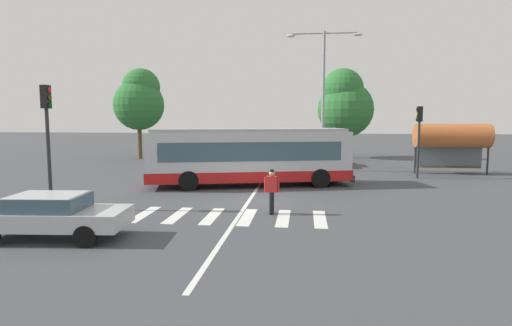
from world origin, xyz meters
TOP-DOWN VIEW (x-y plane):
  - ground_plane at (0.00, 0.00)m, footprint 160.00×160.00m
  - city_transit_bus at (-0.74, 4.10)m, footprint 11.09×5.14m
  - pedestrian_crossing_street at (0.98, -2.45)m, footprint 0.58×0.38m
  - foreground_sedan at (-5.38, -6.47)m, footprint 4.64×2.19m
  - parked_car_black at (-6.67, 14.56)m, footprint 1.97×4.55m
  - parked_car_white at (-4.01, 14.48)m, footprint 1.98×4.55m
  - parked_car_charcoal at (-1.26, 14.83)m, footprint 2.00×4.56m
  - parked_car_red at (1.24, 14.86)m, footprint 1.97×4.55m
  - parked_car_silver at (4.04, 14.32)m, footprint 1.92×4.53m
  - traffic_light_near_corner at (-7.83, -2.61)m, footprint 0.33×0.32m
  - traffic_light_far_corner at (8.97, 8.06)m, footprint 0.33×0.32m
  - bus_stop_shelter at (11.64, 10.38)m, footprint 4.63×1.54m
  - twin_arm_street_lamp at (3.40, 10.97)m, footprint 5.00×0.32m
  - background_tree_left at (-12.31, 17.92)m, footprint 4.41×4.41m
  - background_tree_right at (5.71, 20.65)m, footprint 4.99×4.99m
  - crosswalk_painted_stripes at (-0.53, -3.05)m, footprint 7.05×2.68m
  - lane_center_line at (-0.21, 2.00)m, footprint 0.16×24.00m

SIDE VIEW (x-z plane):
  - ground_plane at x=0.00m, z-range 0.00..0.00m
  - lane_center_line at x=-0.21m, z-range 0.00..0.01m
  - crosswalk_painted_stripes at x=-0.53m, z-range 0.00..0.01m
  - foreground_sedan at x=-5.38m, z-range 0.09..1.44m
  - parked_car_black at x=-6.67m, z-range 0.09..1.44m
  - parked_car_white at x=-4.01m, z-range 0.09..1.44m
  - parked_car_charcoal at x=-1.26m, z-range 0.09..1.44m
  - parked_car_red at x=1.24m, z-range 0.09..1.44m
  - parked_car_silver at x=4.04m, z-range 0.09..1.44m
  - pedestrian_crossing_street at x=0.98m, z-range 0.11..1.83m
  - city_transit_bus at x=-0.74m, z-range 0.06..3.12m
  - bus_stop_shelter at x=11.64m, z-range 0.79..4.04m
  - traffic_light_far_corner at x=8.97m, z-range 0.76..5.07m
  - traffic_light_near_corner at x=-7.83m, z-range 0.83..5.72m
  - background_tree_right at x=5.71m, z-range 0.90..8.91m
  - background_tree_left at x=-12.31m, z-range 1.22..9.18m
  - twin_arm_street_lamp at x=3.40m, z-range 1.09..10.46m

